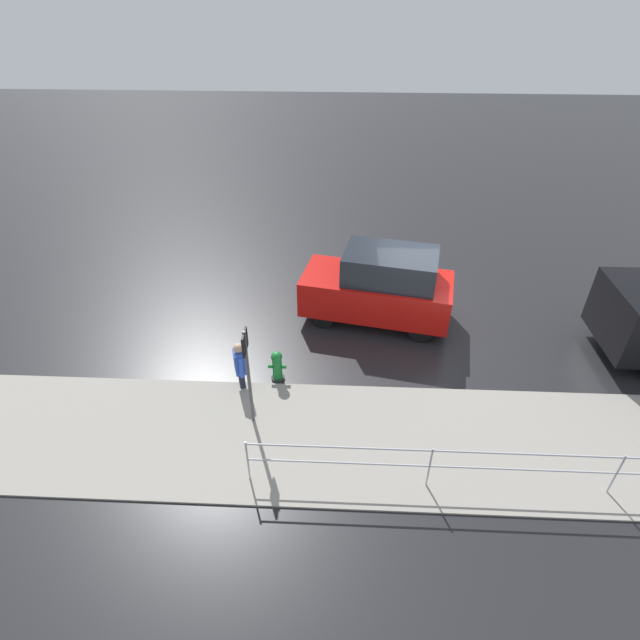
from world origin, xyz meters
TOP-DOWN VIEW (x-y plane):
  - ground_plane at (0.00, 0.00)m, footprint 60.00×60.00m
  - kerb_strip at (0.00, 4.20)m, footprint 24.00×3.20m
  - moving_hatchback at (1.18, -0.18)m, footprint 4.16×2.42m
  - fire_hydrant at (3.64, 2.40)m, footprint 0.42×0.31m
  - pedestrian at (4.43, 2.66)m, footprint 0.34×0.55m
  - metal_railing at (-1.12, 5.22)m, footprint 9.97×0.04m
  - sign_post at (4.01, 3.76)m, footprint 0.07×0.44m

SIDE VIEW (x-z plane):
  - ground_plane at x=0.00m, z-range 0.00..0.00m
  - kerb_strip at x=0.00m, z-range 0.00..0.04m
  - fire_hydrant at x=3.64m, z-range 0.00..0.80m
  - pedestrian at x=4.43m, z-range 0.07..1.29m
  - metal_railing at x=-1.12m, z-range 0.22..1.27m
  - moving_hatchback at x=1.18m, z-range 0.00..2.06m
  - sign_post at x=4.01m, z-range 0.38..2.78m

